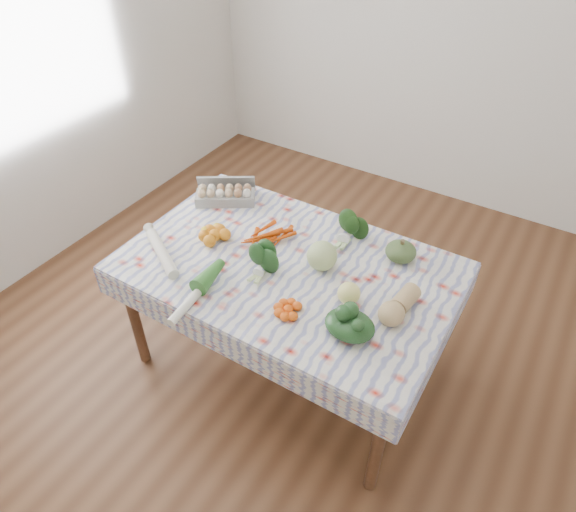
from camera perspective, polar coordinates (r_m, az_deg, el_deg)
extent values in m
plane|color=#51301C|center=(3.15, 0.00, -11.48)|extent=(4.50, 4.50, 0.00)
cube|color=silver|center=(4.19, 17.91, 23.58)|extent=(4.00, 0.04, 2.80)
cube|color=brown|center=(2.62, 0.00, -1.51)|extent=(1.60, 1.00, 0.04)
cylinder|color=brown|center=(3.02, -16.68, -6.60)|extent=(0.06, 0.06, 0.71)
cylinder|color=brown|center=(2.46, 9.93, -20.11)|extent=(0.06, 0.06, 0.71)
cylinder|color=brown|center=(3.47, -6.60, 2.23)|extent=(0.06, 0.06, 0.71)
cylinder|color=brown|center=(3.00, 16.80, -6.98)|extent=(0.06, 0.06, 0.71)
cube|color=silver|center=(2.60, 0.00, -1.08)|extent=(1.66, 1.06, 0.01)
cube|color=#969692|center=(3.04, -7.00, 6.66)|extent=(0.36, 0.30, 0.09)
cube|color=#D34708|center=(2.73, -2.27, 1.84)|extent=(0.27, 0.26, 0.04)
ellipsoid|color=#1C3E14|center=(2.73, 6.58, 3.12)|extent=(0.20, 0.18, 0.15)
ellipsoid|color=#42592C|center=(2.66, 12.42, 0.50)|extent=(0.21, 0.21, 0.10)
sphere|color=#B1C97D|center=(2.54, 3.81, 0.02)|extent=(0.16, 0.16, 0.15)
ellipsoid|color=tan|center=(2.37, 12.26, -5.23)|extent=(0.15, 0.27, 0.12)
cube|color=orange|center=(2.76, -8.15, 2.32)|extent=(0.28, 0.28, 0.07)
ellipsoid|color=#1E481C|center=(2.53, -2.83, -0.96)|extent=(0.16, 0.16, 0.10)
cube|color=#F05910|center=(2.34, 0.02, -5.90)|extent=(0.19, 0.19, 0.05)
sphere|color=#EFEA7A|center=(2.39, 6.78, -4.13)|extent=(0.14, 0.14, 0.11)
ellipsoid|color=#173517|center=(2.25, 6.87, -7.64)|extent=(0.23, 0.19, 0.10)
cylinder|color=silver|center=(2.71, -13.82, 0.33)|extent=(0.37, 0.25, 0.06)
cylinder|color=white|center=(2.45, -10.10, -4.11)|extent=(0.08, 0.42, 0.05)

